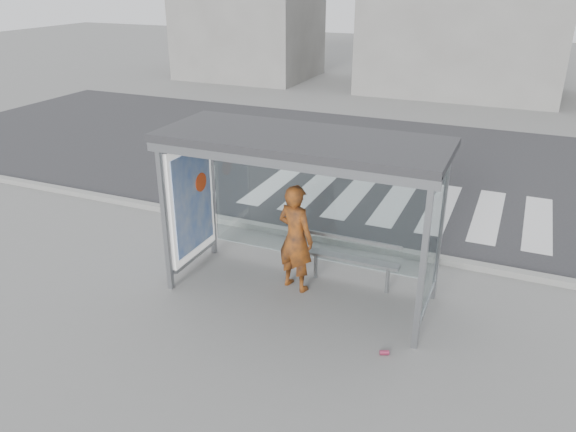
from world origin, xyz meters
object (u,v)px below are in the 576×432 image
object	(u,v)px
bus_shelter	(280,173)
bench	(352,258)
soda_can	(384,353)
person	(296,238)

from	to	relation	value
bus_shelter	bench	bearing A→B (deg)	26.67
bench	soda_can	world-z (taller)	bench
bus_shelter	soda_can	distance (m)	3.02
person	bench	world-z (taller)	person
bus_shelter	bench	size ratio (longest dim) A/B	2.68
bench	soda_can	distance (m)	1.95
person	bench	size ratio (longest dim) A/B	1.13
bus_shelter	bench	xyz separation A→B (m)	(1.04, 0.52, -1.49)
bench	soda_can	bearing A→B (deg)	-58.46
bus_shelter	soda_can	size ratio (longest dim) A/B	34.03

